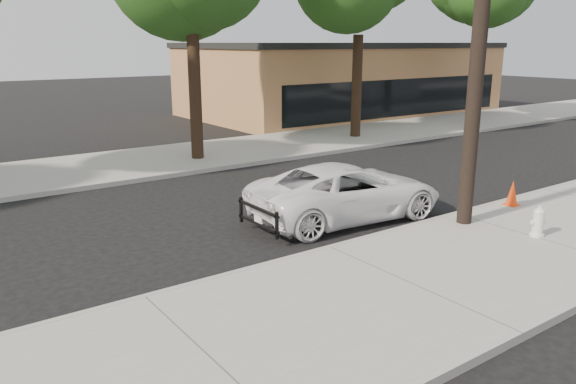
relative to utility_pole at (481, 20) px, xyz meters
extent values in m
plane|color=black|center=(-3.60, 2.70, -4.70)|extent=(120.00, 120.00, 0.00)
cube|color=gray|center=(-3.60, -1.60, -4.62)|extent=(90.00, 4.40, 0.15)
cube|color=gray|center=(-3.60, 11.20, -4.62)|extent=(90.00, 5.00, 0.15)
cube|color=#9E9B93|center=(-3.60, 0.60, -4.62)|extent=(90.00, 0.12, 0.16)
cube|color=#AE7048|center=(12.40, 18.70, -2.70)|extent=(18.00, 10.00, 4.00)
cylinder|color=black|center=(0.00, 0.00, -0.05)|extent=(0.34, 0.34, 9.00)
cylinder|color=black|center=(-1.60, 10.50, -2.17)|extent=(0.44, 0.44, 4.75)
cylinder|color=black|center=(6.40, 10.80, -2.35)|extent=(0.44, 0.44, 4.40)
cylinder|color=black|center=(14.40, 10.60, -2.25)|extent=(0.44, 0.44, 4.60)
imported|color=white|center=(-1.72, 2.21, -4.01)|extent=(5.14, 2.77, 1.37)
cylinder|color=white|center=(0.49, -1.54, -4.52)|extent=(0.31, 0.31, 0.06)
cylinder|color=white|center=(0.49, -1.54, -4.28)|extent=(0.23, 0.23, 0.53)
ellipsoid|color=white|center=(0.49, -1.54, -4.00)|extent=(0.25, 0.25, 0.17)
cylinder|color=white|center=(0.49, -1.54, -4.23)|extent=(0.34, 0.23, 0.11)
cylinder|color=white|center=(0.49, -1.54, -4.23)|extent=(0.19, 0.21, 0.13)
cube|color=#FF410D|center=(2.20, 0.20, -4.54)|extent=(0.36, 0.36, 0.02)
cone|color=#FF410D|center=(2.20, 0.20, -4.22)|extent=(0.32, 0.32, 0.65)
camera|label=1|loc=(-10.65, -7.76, -0.46)|focal=35.00mm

